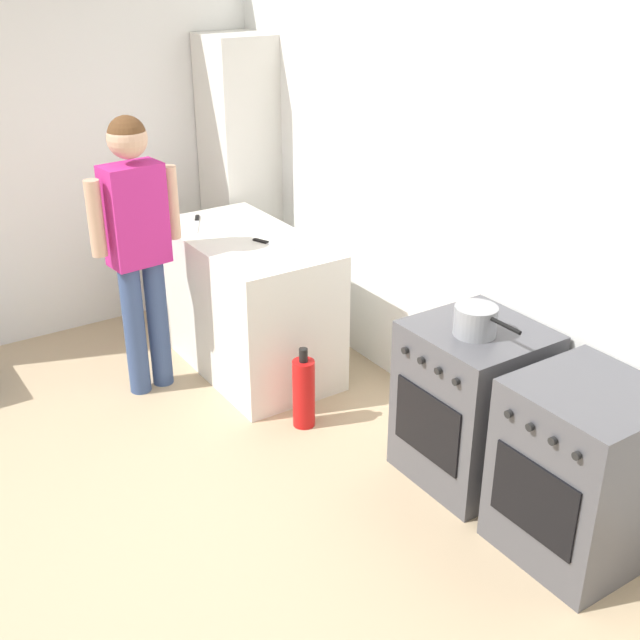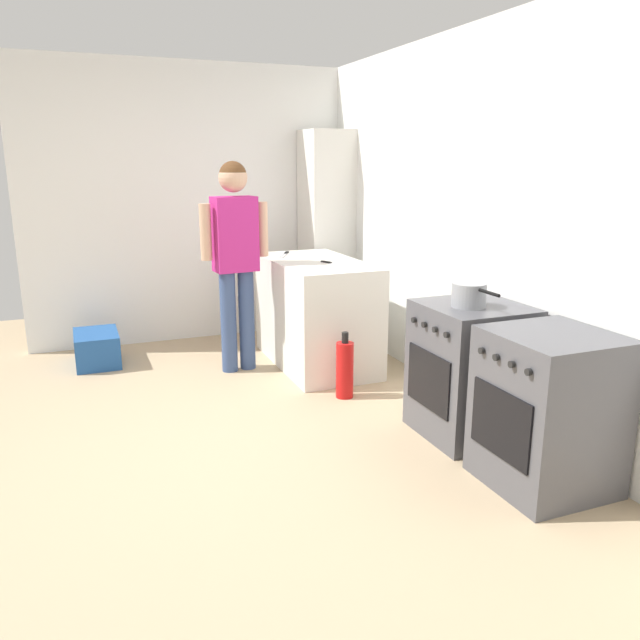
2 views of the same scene
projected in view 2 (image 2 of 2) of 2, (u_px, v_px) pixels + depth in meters
ground_plane at (214, 450)px, 3.79m from camera, size 8.00×8.00×0.00m
back_wall at (494, 224)px, 4.17m from camera, size 6.00×0.10×2.60m
side_wall_left at (191, 205)px, 5.95m from camera, size 0.10×3.10×2.60m
counter_unit at (316, 313)px, 5.33m from camera, size 1.30×0.70×0.90m
oven_left at (470, 370)px, 3.94m from camera, size 0.62×0.62×0.85m
oven_right at (548, 410)px, 3.31m from camera, size 0.61×0.62×0.85m
pot at (469, 295)px, 3.77m from camera, size 0.39×0.21×0.15m
knife_chef at (334, 263)px, 5.05m from camera, size 0.30×0.14×0.01m
knife_bread at (285, 255)px, 5.52m from camera, size 0.32×0.19×0.01m
person at (235, 247)px, 5.02m from camera, size 0.23×0.57×1.71m
fire_extinguisher at (345, 369)px, 4.60m from camera, size 0.13×0.13×0.50m
recycling_crate_lower at (97, 348)px, 5.38m from camera, size 0.52×0.36×0.28m
larder_cabinet at (326, 234)px, 6.22m from camera, size 0.48×0.44×2.00m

